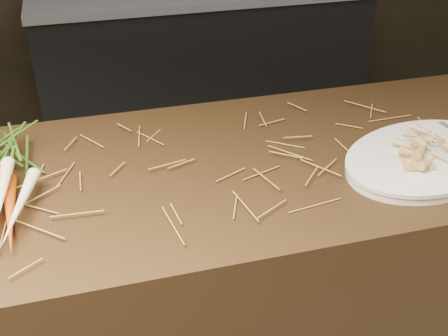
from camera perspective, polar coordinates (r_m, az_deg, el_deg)
The scene contains 5 objects.
main_counter at distance 1.65m, azimuth 2.82°, elevation -12.70°, with size 2.40×0.70×0.90m, color black.
back_counter at distance 3.29m, azimuth -2.29°, elevation 10.71°, with size 1.82×0.62×0.84m.
straw_bedding at distance 1.37m, azimuth 3.32°, elevation 1.14°, with size 1.40×0.60×0.02m, color olive, non-canonical shape.
serving_platter at distance 1.43m, azimuth 19.78°, elevation 0.81°, with size 0.44×0.30×0.02m, color white, non-canonical shape.
roasted_veg_heap at distance 1.41m, azimuth 20.05°, elevation 2.08°, with size 0.22×0.16×0.05m, color tan, non-canonical shape.
Camera 1 is at (-0.39, -0.81, 1.61)m, focal length 45.00 mm.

